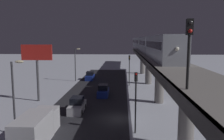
{
  "coord_description": "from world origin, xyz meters",
  "views": [
    {
      "loc": [
        -0.62,
        26.97,
        9.7
      ],
      "look_at": [
        1.87,
        -24.06,
        2.8
      ],
      "focal_mm": 36.51,
      "sensor_mm": 36.0,
      "label": 1
    }
  ],
  "objects_px": {
    "traffic_light_near": "(136,94)",
    "subway_train": "(144,43)",
    "sedan_blue": "(103,91)",
    "rail_signal": "(189,42)",
    "box_truck": "(37,128)",
    "sedan_white": "(77,106)",
    "traffic_light_mid": "(129,66)",
    "commercial_billboard": "(37,58)",
    "sedan_blue_2": "(90,76)"
  },
  "relations": [
    {
      "from": "subway_train",
      "to": "traffic_light_near",
      "type": "bearing_deg",
      "value": 83.63
    },
    {
      "from": "sedan_blue_2",
      "to": "traffic_light_near",
      "type": "distance_m",
      "value": 32.89
    },
    {
      "from": "sedan_blue_2",
      "to": "sedan_blue",
      "type": "bearing_deg",
      "value": 106.31
    },
    {
      "from": "rail_signal",
      "to": "commercial_billboard",
      "type": "xyz_separation_m",
      "value": [
        17.05,
        -21.49,
        -2.74
      ]
    },
    {
      "from": "box_truck",
      "to": "commercial_billboard",
      "type": "distance_m",
      "value": 16.07
    },
    {
      "from": "rail_signal",
      "to": "traffic_light_mid",
      "type": "height_order",
      "value": "rail_signal"
    },
    {
      "from": "sedan_blue_2",
      "to": "box_truck",
      "type": "bearing_deg",
      "value": 89.66
    },
    {
      "from": "sedan_white",
      "to": "traffic_light_near",
      "type": "height_order",
      "value": "traffic_light_near"
    },
    {
      "from": "rail_signal",
      "to": "sedan_blue_2",
      "type": "bearing_deg",
      "value": -74.09
    },
    {
      "from": "subway_train",
      "to": "sedan_blue_2",
      "type": "distance_m",
      "value": 17.08
    },
    {
      "from": "traffic_light_near",
      "to": "subway_train",
      "type": "bearing_deg",
      "value": -96.37
    },
    {
      "from": "sedan_blue_2",
      "to": "box_truck",
      "type": "distance_m",
      "value": 33.71
    },
    {
      "from": "box_truck",
      "to": "sedan_white",
      "type": "bearing_deg",
      "value": -102.21
    },
    {
      "from": "rail_signal",
      "to": "sedan_blue",
      "type": "relative_size",
      "value": 0.92
    },
    {
      "from": "traffic_light_near",
      "to": "commercial_billboard",
      "type": "distance_m",
      "value": 19.04
    },
    {
      "from": "subway_train",
      "to": "sedan_white",
      "type": "height_order",
      "value": "subway_train"
    },
    {
      "from": "subway_train",
      "to": "traffic_light_mid",
      "type": "bearing_deg",
      "value": 72.67
    },
    {
      "from": "sedan_blue_2",
      "to": "traffic_light_mid",
      "type": "distance_m",
      "value": 12.04
    },
    {
      "from": "subway_train",
      "to": "commercial_billboard",
      "type": "distance_m",
      "value": 32.48
    },
    {
      "from": "subway_train",
      "to": "rail_signal",
      "type": "relative_size",
      "value": 18.52
    },
    {
      "from": "sedan_white",
      "to": "sedan_blue",
      "type": "xyz_separation_m",
      "value": [
        -2.8,
        -8.74,
        0.01
      ]
    },
    {
      "from": "subway_train",
      "to": "box_truck",
      "type": "distance_m",
      "value": 43.41
    },
    {
      "from": "rail_signal",
      "to": "traffic_light_near",
      "type": "distance_m",
      "value": 11.29
    },
    {
      "from": "traffic_light_mid",
      "to": "commercial_billboard",
      "type": "relative_size",
      "value": 0.72
    },
    {
      "from": "traffic_light_mid",
      "to": "commercial_billboard",
      "type": "height_order",
      "value": "commercial_billboard"
    },
    {
      "from": "sedan_white",
      "to": "traffic_light_mid",
      "type": "distance_m",
      "value": 19.44
    },
    {
      "from": "subway_train",
      "to": "box_truck",
      "type": "height_order",
      "value": "subway_train"
    },
    {
      "from": "commercial_billboard",
      "to": "sedan_white",
      "type": "bearing_deg",
      "value": 145.37
    },
    {
      "from": "commercial_billboard",
      "to": "sedan_blue",
      "type": "bearing_deg",
      "value": -159.14
    },
    {
      "from": "sedan_blue_2",
      "to": "commercial_billboard",
      "type": "relative_size",
      "value": 0.52
    },
    {
      "from": "subway_train",
      "to": "sedan_blue",
      "type": "bearing_deg",
      "value": 68.31
    },
    {
      "from": "sedan_white",
      "to": "sedan_blue_2",
      "type": "relative_size",
      "value": 0.99
    },
    {
      "from": "sedan_blue_2",
      "to": "sedan_white",
      "type": "bearing_deg",
      "value": 94.21
    },
    {
      "from": "box_truck",
      "to": "traffic_light_mid",
      "type": "bearing_deg",
      "value": -109.48
    },
    {
      "from": "traffic_light_near",
      "to": "commercial_billboard",
      "type": "bearing_deg",
      "value": -38.95
    },
    {
      "from": "commercial_billboard",
      "to": "box_truck",
      "type": "bearing_deg",
      "value": 109.99
    },
    {
      "from": "rail_signal",
      "to": "commercial_billboard",
      "type": "distance_m",
      "value": 27.57
    },
    {
      "from": "traffic_light_near",
      "to": "commercial_billboard",
      "type": "xyz_separation_m",
      "value": [
        14.66,
        -11.85,
        2.63
      ]
    },
    {
      "from": "rail_signal",
      "to": "traffic_light_near",
      "type": "bearing_deg",
      "value": -76.09
    },
    {
      "from": "sedan_blue",
      "to": "commercial_billboard",
      "type": "xyz_separation_m",
      "value": [
        9.96,
        3.8,
        6.03
      ]
    },
    {
      "from": "subway_train",
      "to": "traffic_light_mid",
      "type": "xyz_separation_m",
      "value": [
        4.26,
        13.67,
        -4.42
      ]
    },
    {
      "from": "traffic_light_near",
      "to": "rail_signal",
      "type": "bearing_deg",
      "value": 103.91
    },
    {
      "from": "sedan_blue",
      "to": "traffic_light_mid",
      "type": "relative_size",
      "value": 0.68
    },
    {
      "from": "sedan_blue",
      "to": "traffic_light_mid",
      "type": "bearing_deg",
      "value": 62.07
    },
    {
      "from": "subway_train",
      "to": "commercial_billboard",
      "type": "bearing_deg",
      "value": 54.29
    },
    {
      "from": "box_truck",
      "to": "commercial_billboard",
      "type": "relative_size",
      "value": 0.83
    },
    {
      "from": "sedan_blue",
      "to": "sedan_blue_2",
      "type": "relative_size",
      "value": 0.95
    },
    {
      "from": "subway_train",
      "to": "sedan_blue_2",
      "type": "relative_size",
      "value": 16.12
    },
    {
      "from": "subway_train",
      "to": "sedan_white",
      "type": "relative_size",
      "value": 16.27
    },
    {
      "from": "sedan_blue_2",
      "to": "commercial_billboard",
      "type": "height_order",
      "value": "commercial_billboard"
    }
  ]
}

